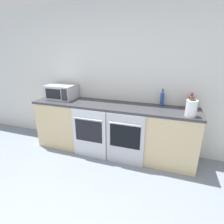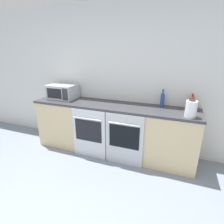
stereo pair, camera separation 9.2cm
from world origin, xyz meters
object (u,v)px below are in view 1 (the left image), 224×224
at_px(oven_left, 89,134).
at_px(bottle_amber, 190,105).
at_px(bottle_red, 191,102).
at_px(microwave, 62,92).
at_px(oven_right, 125,140).
at_px(bottle_blue, 162,99).
at_px(kettle, 191,108).

height_order(oven_left, bottle_amber, bottle_amber).
bearing_deg(bottle_red, oven_left, -160.93).
bearing_deg(microwave, oven_left, -26.99).
height_order(oven_left, microwave, microwave).
height_order(oven_left, bottle_red, bottle_red).
xyz_separation_m(oven_right, bottle_red, (0.94, 0.55, 0.57)).
bearing_deg(oven_left, bottle_blue, 24.86).
relative_size(microwave, kettle, 2.16).
bearing_deg(bottle_blue, kettle, -42.58).
bearing_deg(microwave, bottle_amber, 0.10).
height_order(bottle_red, bottle_blue, bottle_blue).
bearing_deg(kettle, bottle_blue, 137.42).
height_order(bottle_blue, kettle, bottle_blue).
bearing_deg(oven_left, bottle_amber, 13.75).
relative_size(microwave, bottle_blue, 1.84).
relative_size(bottle_red, bottle_amber, 1.10).
height_order(bottle_amber, kettle, kettle).
bearing_deg(bottle_blue, microwave, -175.55).
relative_size(bottle_red, bottle_blue, 0.86).
bearing_deg(oven_left, bottle_red, 19.07).
distance_m(microwave, kettle, 2.30).
bearing_deg(bottle_amber, oven_right, -157.47).
xyz_separation_m(bottle_red, kettle, (-0.03, -0.41, 0.02)).
distance_m(oven_left, bottle_amber, 1.70).
bearing_deg(bottle_red, oven_right, -149.88).
bearing_deg(microwave, kettle, -6.05).
xyz_separation_m(oven_right, bottle_amber, (0.92, 0.38, 0.56)).
height_order(oven_left, oven_right, same).
distance_m(oven_right, bottle_amber, 1.14).
height_order(microwave, bottle_red, microwave).
xyz_separation_m(oven_left, microwave, (-0.74, 0.38, 0.61)).
bearing_deg(oven_right, bottle_red, 30.12).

